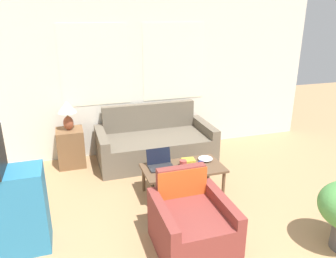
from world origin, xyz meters
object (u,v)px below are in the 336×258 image
(laptop, at_px, (160,163))
(cup_white, at_px, (184,172))
(snack_bowl, at_px, (205,159))
(coffee_table, at_px, (183,170))
(couch, at_px, (155,144))
(table_lamp, at_px, (67,111))
(book_red, at_px, (188,160))
(cup_yellow, at_px, (183,163))
(cup_navy, at_px, (201,165))
(armchair, at_px, (191,225))

(laptop, relative_size, cup_white, 3.88)
(snack_bowl, bearing_deg, coffee_table, -163.76)
(couch, bearing_deg, table_lamp, 172.69)
(coffee_table, bearing_deg, snack_bowl, 16.24)
(snack_bowl, bearing_deg, laptop, -179.81)
(table_lamp, xyz_separation_m, book_red, (1.53, -1.25, -0.49))
(cup_yellow, height_order, cup_white, cup_yellow)
(laptop, distance_m, cup_yellow, 0.31)
(coffee_table, height_order, cup_yellow, cup_yellow)
(coffee_table, distance_m, snack_bowl, 0.39)
(coffee_table, bearing_deg, cup_white, -105.91)
(couch, relative_size, table_lamp, 4.08)
(table_lamp, height_order, book_red, table_lamp)
(snack_bowl, bearing_deg, table_lamp, 144.07)
(couch, relative_size, cup_yellow, 19.76)
(laptop, height_order, cup_navy, laptop)
(armchair, relative_size, cup_navy, 7.54)
(table_lamp, bearing_deg, book_red, -39.30)
(table_lamp, distance_m, coffee_table, 2.05)
(table_lamp, bearing_deg, cup_navy, -43.48)
(couch, xyz_separation_m, laptop, (-0.23, -1.11, 0.19))
(couch, distance_m, snack_bowl, 1.20)
(coffee_table, xyz_separation_m, laptop, (-0.29, 0.10, 0.09))
(snack_bowl, bearing_deg, couch, 111.06)
(armchair, height_order, cup_yellow, armchair)
(cup_yellow, bearing_deg, laptop, 167.35)
(cup_white, distance_m, book_red, 0.39)
(armchair, xyz_separation_m, cup_white, (0.24, 0.84, 0.17))
(table_lamp, relative_size, cup_navy, 4.22)
(book_red, bearing_deg, coffee_table, -132.51)
(cup_white, height_order, book_red, cup_white)
(cup_navy, distance_m, cup_white, 0.27)
(book_red, bearing_deg, table_lamp, 140.70)
(couch, distance_m, cup_yellow, 1.20)
(cup_yellow, distance_m, snack_bowl, 0.36)
(cup_yellow, bearing_deg, armchair, -105.97)
(coffee_table, bearing_deg, book_red, 47.49)
(armchair, distance_m, cup_yellow, 1.14)
(armchair, bearing_deg, laptop, 89.57)
(armchair, relative_size, laptop, 2.51)
(laptop, distance_m, book_red, 0.42)
(couch, xyz_separation_m, snack_bowl, (0.43, -1.11, 0.16))
(armchair, height_order, cup_navy, armchair)
(laptop, xyz_separation_m, cup_yellow, (0.30, -0.07, -0.01))
(coffee_table, relative_size, cup_navy, 9.84)
(table_lamp, bearing_deg, cup_white, -49.80)
(couch, xyz_separation_m, table_lamp, (-1.34, 0.17, 0.65))
(snack_bowl, bearing_deg, cup_navy, -126.03)
(coffee_table, bearing_deg, table_lamp, 135.26)
(cup_white, bearing_deg, couch, 90.10)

